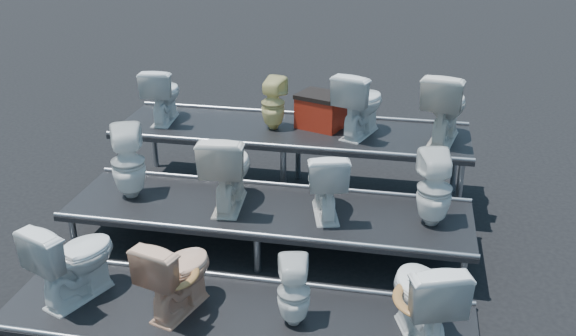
% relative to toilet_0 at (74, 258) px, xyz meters
% --- Properties ---
extents(ground, '(80.00, 80.00, 0.00)m').
position_rel_toilet_0_xyz_m(ground, '(1.50, 1.30, -0.47)').
color(ground, black).
rests_on(ground, ground).
extents(tier_front, '(4.20, 1.20, 0.06)m').
position_rel_toilet_0_xyz_m(tier_front, '(1.50, 0.00, -0.44)').
color(tier_front, black).
rests_on(tier_front, ground).
extents(tier_mid, '(4.20, 1.20, 0.46)m').
position_rel_toilet_0_xyz_m(tier_mid, '(1.50, 1.30, -0.24)').
color(tier_mid, black).
rests_on(tier_mid, ground).
extents(tier_back, '(4.20, 1.20, 0.86)m').
position_rel_toilet_0_xyz_m(tier_back, '(1.50, 2.60, -0.04)').
color(tier_back, black).
rests_on(tier_back, ground).
extents(toilet_0, '(0.73, 0.92, 0.82)m').
position_rel_toilet_0_xyz_m(toilet_0, '(0.00, 0.00, 0.00)').
color(toilet_0, white).
rests_on(toilet_0, tier_front).
extents(toilet_1, '(0.62, 0.84, 0.76)m').
position_rel_toilet_0_xyz_m(toilet_1, '(0.98, 0.00, -0.03)').
color(toilet_1, '#E4A985').
rests_on(toilet_1, tier_front).
extents(toilet_2, '(0.34, 0.35, 0.64)m').
position_rel_toilet_0_xyz_m(toilet_2, '(2.02, 0.00, -0.09)').
color(toilet_2, white).
rests_on(toilet_2, tier_front).
extents(toilet_3, '(0.72, 0.94, 0.85)m').
position_rel_toilet_0_xyz_m(toilet_3, '(3.09, 0.00, 0.01)').
color(toilet_3, white).
rests_on(toilet_3, tier_front).
extents(toilet_4, '(0.47, 0.48, 0.80)m').
position_rel_toilet_0_xyz_m(toilet_4, '(-0.02, 1.30, 0.39)').
color(toilet_4, white).
rests_on(toilet_4, tier_mid).
extents(toilet_5, '(0.54, 0.86, 0.84)m').
position_rel_toilet_0_xyz_m(toilet_5, '(1.08, 1.30, 0.41)').
color(toilet_5, silver).
rests_on(toilet_5, tier_mid).
extents(toilet_6, '(0.57, 0.79, 0.72)m').
position_rel_toilet_0_xyz_m(toilet_6, '(2.10, 1.30, 0.35)').
color(toilet_6, white).
rests_on(toilet_6, tier_mid).
extents(toilet_7, '(0.41, 0.42, 0.76)m').
position_rel_toilet_0_xyz_m(toilet_7, '(3.17, 1.30, 0.37)').
color(toilet_7, white).
rests_on(toilet_7, tier_mid).
extents(toilet_8, '(0.44, 0.71, 0.69)m').
position_rel_toilet_0_xyz_m(toilet_8, '(-0.11, 2.60, 0.73)').
color(toilet_8, white).
rests_on(toilet_8, tier_back).
extents(toilet_9, '(0.34, 0.34, 0.63)m').
position_rel_toilet_0_xyz_m(toilet_9, '(1.28, 2.60, 0.70)').
color(toilet_9, '#E3D687').
rests_on(toilet_9, tier_back).
extents(toilet_10, '(0.66, 0.86, 0.77)m').
position_rel_toilet_0_xyz_m(toilet_10, '(2.31, 2.60, 0.78)').
color(toilet_10, white).
rests_on(toilet_10, tier_back).
extents(toilet_11, '(0.62, 0.88, 0.82)m').
position_rel_toilet_0_xyz_m(toilet_11, '(3.26, 2.60, 0.80)').
color(toilet_11, silver).
rests_on(toilet_11, tier_back).
extents(red_crate, '(0.62, 0.56, 0.37)m').
position_rel_toilet_0_xyz_m(red_crate, '(1.83, 2.75, 0.57)').
color(red_crate, '#9D1E11').
rests_on(red_crate, tier_back).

